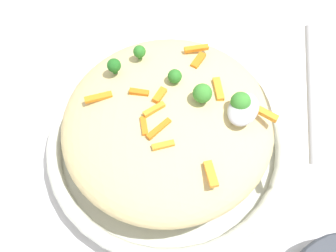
{
  "coord_description": "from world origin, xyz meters",
  "views": [
    {
      "loc": [
        -0.27,
        -0.15,
        0.61
      ],
      "look_at": [
        0.0,
        0.0,
        0.08
      ],
      "focal_mm": 44.12,
      "sensor_mm": 36.0,
      "label": 1
    }
  ],
  "objects": [
    {
      "name": "carrot_piece_3",
      "position": [
        -0.04,
        -0.01,
        0.14
      ],
      "size": [
        0.04,
        0.02,
        0.01
      ],
      "primitive_type": "cube",
      "rotation": [
        0.0,
        0.0,
        2.83
      ],
      "color": "orange",
      "rests_on": "pasta_mound"
    },
    {
      "name": "carrot_piece_7",
      "position": [
        -0.0,
        0.05,
        0.14
      ],
      "size": [
        0.02,
        0.03,
        0.01
      ],
      "primitive_type": "cube",
      "rotation": [
        0.0,
        0.0,
        1.89
      ],
      "color": "orange",
      "rests_on": "pasta_mound"
    },
    {
      "name": "carrot_piece_5",
      "position": [
        0.05,
        -0.12,
        0.13
      ],
      "size": [
        0.01,
        0.03,
        0.01
      ],
      "primitive_type": "cube",
      "rotation": [
        0.0,
        0.0,
        1.48
      ],
      "color": "orange",
      "rests_on": "pasta_mound"
    },
    {
      "name": "broccoli_floret_0",
      "position": [
        0.03,
        -0.04,
        0.15
      ],
      "size": [
        0.03,
        0.03,
        0.03
      ],
      "color": "#377928",
      "rests_on": "pasta_mound"
    },
    {
      "name": "broccoli_floret_1",
      "position": [
        0.02,
        0.1,
        0.14
      ],
      "size": [
        0.02,
        0.02,
        0.03
      ],
      "color": "#205B1C",
      "rests_on": "pasta_mound"
    },
    {
      "name": "carrot_piece_11",
      "position": [
        -0.06,
        -0.02,
        0.14
      ],
      "size": [
        0.03,
        0.03,
        0.01
      ],
      "primitive_type": "cube",
      "rotation": [
        0.0,
        0.0,
        5.46
      ],
      "color": "orange",
      "rests_on": "pasta_mound"
    },
    {
      "name": "pasta_mound",
      "position": [
        0.0,
        0.0,
        0.09
      ],
      "size": [
        0.32,
        0.31,
        0.09
      ],
      "primitive_type": "ellipsoid",
      "color": "#DBC689",
      "rests_on": "serving_bowl"
    },
    {
      "name": "carrot_piece_9",
      "position": [
        0.06,
        -0.05,
        0.13
      ],
      "size": [
        0.04,
        0.03,
        0.01
      ],
      "primitive_type": "cube",
      "rotation": [
        0.0,
        0.0,
        3.76
      ],
      "color": "orange",
      "rests_on": "pasta_mound"
    },
    {
      "name": "carrot_piece_1",
      "position": [
        -0.06,
        -0.09,
        0.13
      ],
      "size": [
        0.03,
        0.03,
        0.01
      ],
      "primitive_type": "cube",
      "rotation": [
        0.0,
        0.0,
        3.86
      ],
      "color": "orange",
      "rests_on": "pasta_mound"
    },
    {
      "name": "serving_bowl",
      "position": [
        0.0,
        0.0,
        0.03
      ],
      "size": [
        0.38,
        0.38,
        0.05
      ],
      "color": "silver",
      "rests_on": "ground_plane"
    },
    {
      "name": "ground_plane",
      "position": [
        0.0,
        0.0,
        0.0
      ],
      "size": [
        2.4,
        2.4,
        0.0
      ],
      "primitive_type": "plane",
      "color": "silver"
    },
    {
      "name": "serving_spoon",
      "position": [
        0.06,
        -0.12,
        0.16
      ],
      "size": [
        0.15,
        0.14,
        0.09
      ],
      "color": "#B7B7BC",
      "rests_on": "pasta_mound"
    },
    {
      "name": "broccoli_floret_3",
      "position": [
        0.05,
        -0.09,
        0.15
      ],
      "size": [
        0.03,
        0.03,
        0.03
      ],
      "color": "#377928",
      "rests_on": "pasta_mound"
    },
    {
      "name": "broccoli_floret_4",
      "position": [
        0.04,
        0.01,
        0.15
      ],
      "size": [
        0.02,
        0.02,
        0.02
      ],
      "color": "#296820",
      "rests_on": "pasta_mound"
    },
    {
      "name": "carrot_piece_4",
      "position": [
        0.09,
        -0.0,
        0.13
      ],
      "size": [
        0.03,
        0.01,
        0.01
      ],
      "primitive_type": "cube",
      "rotation": [
        0.0,
        0.0,
        3.1
      ],
      "color": "orange",
      "rests_on": "pasta_mound"
    },
    {
      "name": "carrot_piece_0",
      "position": [
        0.11,
        0.01,
        0.13
      ],
      "size": [
        0.03,
        0.03,
        0.01
      ],
      "primitive_type": "cube",
      "rotation": [
        0.0,
        0.0,
        2.25
      ],
      "color": "orange",
      "rests_on": "pasta_mound"
    },
    {
      "name": "carrot_piece_8",
      "position": [
        -0.02,
        0.01,
        0.14
      ],
      "size": [
        0.03,
        0.02,
        0.01
      ],
      "primitive_type": "cube",
      "rotation": [
        0.0,
        0.0,
        5.81
      ],
      "color": "orange",
      "rests_on": "pasta_mound"
    },
    {
      "name": "broccoli_floret_2",
      "position": [
        0.06,
        0.08,
        0.14
      ],
      "size": [
        0.02,
        0.02,
        0.02
      ],
      "color": "#296820",
      "rests_on": "pasta_mound"
    },
    {
      "name": "carrot_piece_6",
      "position": [
        0.01,
        0.02,
        0.14
      ],
      "size": [
        0.02,
        0.01,
        0.01
      ],
      "primitive_type": "cube",
      "rotation": [
        0.0,
        0.0,
        3.12
      ],
      "color": "orange",
      "rests_on": "pasta_mound"
    },
    {
      "name": "carrot_piece_10",
      "position": [
        -0.04,
        0.01,
        0.14
      ],
      "size": [
        0.03,
        0.02,
        0.01
      ],
      "primitive_type": "cube",
      "rotation": [
        0.0,
        0.0,
        3.8
      ],
      "color": "orange",
      "rests_on": "pasta_mound"
    },
    {
      "name": "carrot_piece_2",
      "position": [
        -0.03,
        0.09,
        0.13
      ],
      "size": [
        0.03,
        0.03,
        0.01
      ],
      "primitive_type": "cube",
      "rotation": [
        0.0,
        0.0,
        5.49
      ],
      "color": "orange",
      "rests_on": "pasta_mound"
    }
  ]
}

